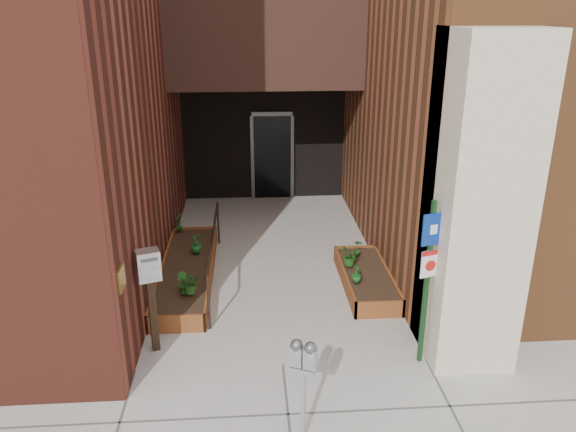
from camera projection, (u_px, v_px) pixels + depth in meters
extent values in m
plane|color=#9E9991|center=(283.00, 365.00, 7.70)|extent=(80.00, 80.00, 0.00)
cube|color=#C0B194|center=(477.00, 205.00, 7.28)|extent=(1.10, 1.20, 4.40)
cube|color=black|center=(264.00, 37.00, 11.90)|extent=(4.20, 2.00, 2.00)
cube|color=black|center=(264.00, 138.00, 14.08)|extent=(4.00, 0.30, 3.00)
cube|color=black|center=(272.00, 157.00, 14.09)|extent=(0.90, 0.06, 2.10)
cube|color=#B79338|center=(121.00, 278.00, 6.85)|extent=(0.04, 0.30, 0.30)
cube|color=brown|center=(176.00, 324.00, 8.40)|extent=(0.90, 0.04, 0.30)
cube|color=brown|center=(195.00, 234.00, 11.72)|extent=(0.90, 0.04, 0.30)
cube|color=brown|center=(163.00, 272.00, 10.03)|extent=(0.04, 3.60, 0.30)
cube|color=brown|center=(211.00, 271.00, 10.09)|extent=(0.04, 3.60, 0.30)
cube|color=black|center=(187.00, 273.00, 10.07)|extent=(0.82, 3.52, 0.26)
cube|color=brown|center=(380.00, 310.00, 8.80)|extent=(0.80, 0.04, 0.30)
cube|color=brown|center=(355.00, 253.00, 10.82)|extent=(0.80, 0.04, 0.30)
cube|color=brown|center=(344.00, 279.00, 9.78)|extent=(0.04, 2.20, 0.30)
cube|color=brown|center=(387.00, 278.00, 9.83)|extent=(0.04, 2.20, 0.30)
cube|color=black|center=(366.00, 279.00, 9.82)|extent=(0.72, 2.12, 0.26)
cylinder|color=black|center=(209.00, 303.00, 8.40)|extent=(0.04, 0.04, 0.90)
cylinder|color=black|center=(218.00, 223.00, 11.48)|extent=(0.04, 0.04, 0.90)
cylinder|color=black|center=(213.00, 234.00, 9.79)|extent=(0.04, 3.30, 0.04)
cube|color=#9F9FA1|center=(303.00, 408.00, 6.20)|extent=(0.07, 0.07, 0.91)
cube|color=#9F9FA1|center=(303.00, 370.00, 6.03)|extent=(0.29, 0.21, 0.07)
cube|color=#9F9FA1|center=(296.00, 356.00, 6.00)|extent=(0.16, 0.14, 0.24)
sphere|color=#59595B|center=(297.00, 345.00, 5.95)|extent=(0.13, 0.13, 0.13)
cube|color=white|center=(295.00, 357.00, 5.95)|extent=(0.08, 0.04, 0.05)
cube|color=#B21414|center=(295.00, 363.00, 5.97)|extent=(0.08, 0.04, 0.03)
cube|color=#9F9FA1|center=(310.00, 359.00, 5.95)|extent=(0.16, 0.14, 0.24)
sphere|color=#59595B|center=(310.00, 348.00, 5.90)|extent=(0.13, 0.13, 0.13)
cube|color=white|center=(309.00, 360.00, 5.90)|extent=(0.08, 0.04, 0.05)
cube|color=#B21414|center=(309.00, 366.00, 5.92)|extent=(0.08, 0.04, 0.03)
cube|color=#163D1B|center=(426.00, 285.00, 7.39)|extent=(0.07, 0.07, 2.35)
cube|color=navy|center=(433.00, 229.00, 7.08)|extent=(0.31, 0.11, 0.43)
cube|color=white|center=(434.00, 229.00, 7.07)|extent=(0.11, 0.04, 0.13)
cube|color=white|center=(430.00, 264.00, 7.24)|extent=(0.26, 0.10, 0.37)
cube|color=#B21414|center=(431.00, 253.00, 7.19)|extent=(0.26, 0.09, 0.06)
cylinder|color=#B21414|center=(430.00, 266.00, 7.24)|extent=(0.15, 0.06, 0.15)
cube|color=black|center=(153.00, 315.00, 7.86)|extent=(0.13, 0.13, 1.13)
cube|color=silver|center=(148.00, 265.00, 7.59)|extent=(0.36, 0.31, 0.43)
cube|color=#59595B|center=(149.00, 260.00, 7.44)|extent=(0.22, 0.08, 0.04)
cube|color=white|center=(150.00, 272.00, 7.50)|extent=(0.24, 0.09, 0.10)
imported|color=#225718|center=(191.00, 283.00, 8.94)|extent=(0.41, 0.41, 0.37)
imported|color=#205C1A|center=(182.00, 283.00, 8.96)|extent=(0.27, 0.27, 0.35)
imported|color=#1B611F|center=(196.00, 243.00, 10.44)|extent=(0.28, 0.28, 0.36)
imported|color=#195A1C|center=(179.00, 222.00, 11.41)|extent=(0.22, 0.22, 0.39)
imported|color=#1A5D1D|center=(357.00, 274.00, 9.32)|extent=(0.18, 0.18, 0.29)
imported|color=#1D611B|center=(358.00, 248.00, 10.28)|extent=(0.22, 0.22, 0.33)
imported|color=#1F5217|center=(350.00, 256.00, 9.89)|extent=(0.33, 0.33, 0.36)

